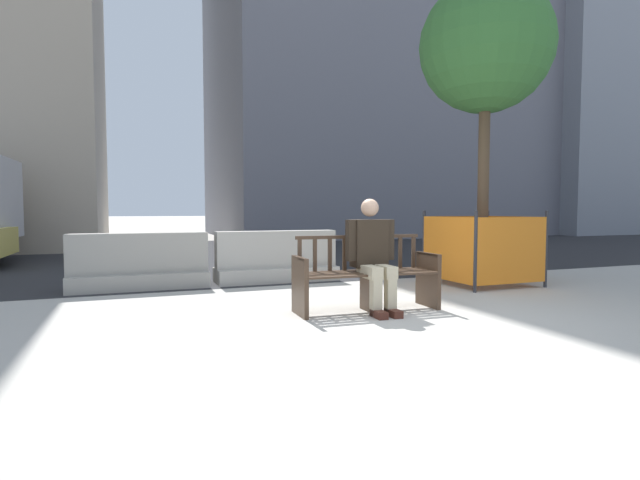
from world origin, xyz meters
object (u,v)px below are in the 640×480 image
object	(u,v)px
jersey_barrier_left	(139,266)
street_tree	(486,48)
seated_person	(372,252)
jersey_barrier_centre	(277,261)
street_bench	(366,277)
construction_fence	(482,247)

from	to	relation	value
jersey_barrier_left	street_tree	xyz separation A→B (m)	(5.12, -1.49, 3.38)
seated_person	jersey_barrier_centre	size ratio (longest dim) A/B	0.66
seated_person	jersey_barrier_left	xyz separation A→B (m)	(-2.49, 2.77, -0.35)
street_bench	street_tree	size ratio (longest dim) A/B	0.36
jersey_barrier_centre	construction_fence	size ratio (longest dim) A/B	1.46
street_bench	jersey_barrier_centre	distance (m)	2.72
jersey_barrier_left	construction_fence	distance (m)	5.34
jersey_barrier_left	construction_fence	size ratio (longest dim) A/B	1.46
jersey_barrier_centre	street_tree	bearing A→B (deg)	-26.47
street_bench	construction_fence	world-z (taller)	construction_fence
jersey_barrier_centre	street_tree	distance (m)	4.74
jersey_barrier_left	jersey_barrier_centre	bearing A→B (deg)	-0.08
street_tree	construction_fence	world-z (taller)	street_tree
seated_person	construction_fence	size ratio (longest dim) A/B	0.96
jersey_barrier_left	construction_fence	xyz separation A→B (m)	(5.12, -1.49, 0.25)
jersey_barrier_centre	construction_fence	world-z (taller)	construction_fence
jersey_barrier_centre	jersey_barrier_left	size ratio (longest dim) A/B	1.00
street_bench	street_tree	xyz separation A→B (m)	(2.69, 1.22, 3.32)
jersey_barrier_centre	seated_person	bearing A→B (deg)	-82.91
jersey_barrier_centre	construction_fence	distance (m)	3.34
construction_fence	jersey_barrier_centre	bearing A→B (deg)	153.53
street_bench	construction_fence	bearing A→B (deg)	24.48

